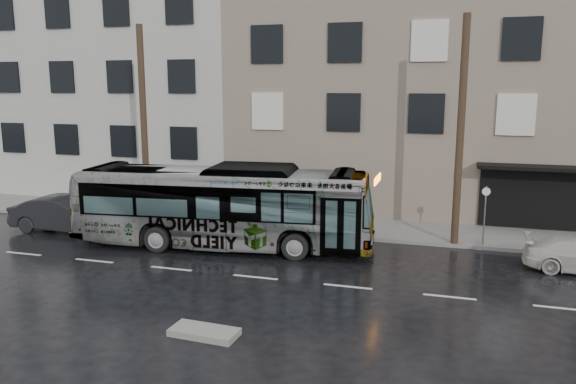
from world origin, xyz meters
name	(u,v)px	position (x,y,z in m)	size (l,w,h in m)	color
ground	(277,256)	(0.00, 0.00, 0.00)	(120.00, 120.00, 0.00)	black
sidewalk	(309,224)	(0.00, 4.90, 0.07)	(90.00, 3.60, 0.15)	gray
building_taupe	(432,103)	(5.00, 12.70, 5.50)	(20.00, 12.00, 11.00)	gray
building_grey	(89,62)	(-18.00, 14.20, 8.00)	(26.00, 15.00, 16.00)	#BCB9B1
utility_pole_front	(460,132)	(6.50, 3.30, 4.65)	(0.30, 0.30, 9.00)	#453322
utility_pole_rear	(144,125)	(-7.50, 3.30, 4.65)	(0.30, 0.30, 9.00)	#453322
sign_post	(485,216)	(7.60, 3.30, 1.35)	(0.06, 0.06, 2.40)	slate
bus	(223,206)	(-2.50, 0.64, 1.68)	(2.82, 12.05, 3.36)	#B2B2B2
dark_sedan	(65,214)	(-10.28, 0.88, 0.79)	(1.67, 4.79, 1.58)	black
slush_pile	(204,332)	(0.25, -7.16, 0.09)	(1.80, 0.80, 0.18)	#9E9B96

